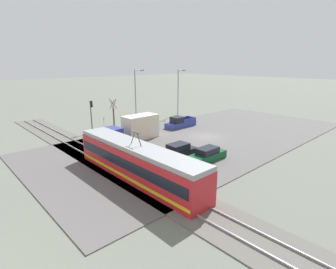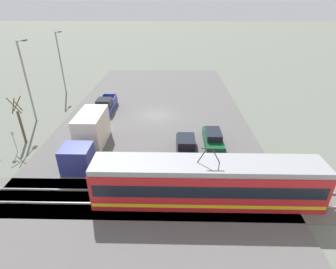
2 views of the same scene
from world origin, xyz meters
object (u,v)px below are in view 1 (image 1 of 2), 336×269
sedan_car_0 (207,155)px  no_parking_sign (104,123)px  street_lamp_near_crossing (179,89)px  pickup_truck (180,123)px  sedan_car_1 (178,152)px  street_tree (114,116)px  box_truck (134,129)px  traffic_light_pole (91,112)px  street_lamp_mid_block (136,93)px  light_rail_tram (137,162)px

sedan_car_0 → no_parking_sign: 18.93m
sedan_car_0 → street_lamp_near_crossing: 26.76m
pickup_truck → sedan_car_1: bearing=133.8°
street_tree → no_parking_sign: size_ratio=2.21×
box_truck → traffic_light_pole: traffic_light_pole is taller
traffic_light_pole → street_lamp_near_crossing: street_lamp_near_crossing is taller
sedan_car_1 → street_lamp_near_crossing: 25.85m
street_lamp_mid_block → pickup_truck: bearing=-158.3°
traffic_light_pole → street_lamp_mid_block: (0.74, -8.90, 2.11)m
sedan_car_0 → traffic_light_pole: bearing=9.5°
box_truck → street_lamp_mid_block: size_ratio=0.89×
box_truck → traffic_light_pole: 8.18m
light_rail_tram → box_truck: 12.57m
sedan_car_0 → sedan_car_1: 3.23m
sedan_car_1 → street_lamp_near_crossing: size_ratio=0.50×
sedan_car_0 → sedan_car_1: sedan_car_1 is taller
sedan_car_1 → no_parking_sign: size_ratio=2.01×
sedan_car_0 → street_tree: bearing=-0.2°
sedan_car_1 → street_tree: 16.37m
box_truck → sedan_car_1: box_truck is taller
street_lamp_near_crossing → pickup_truck: bearing=136.6°
sedan_car_1 → street_lamp_near_crossing: street_lamp_near_crossing is taller
street_tree → street_lamp_near_crossing: 16.59m
street_tree → light_rail_tram: bearing=154.7°
light_rail_tram → traffic_light_pole: size_ratio=3.32×
street_lamp_near_crossing → street_lamp_mid_block: street_lamp_mid_block is taller
light_rail_tram → sedan_car_1: bearing=-79.7°
light_rail_tram → street_lamp_mid_block: 23.61m
sedan_car_1 → street_lamp_mid_block: 19.64m
traffic_light_pole → no_parking_sign: 2.47m
light_rail_tram → street_lamp_near_crossing: size_ratio=1.77×
light_rail_tram → street_lamp_near_crossing: 31.29m
light_rail_tram → no_parking_sign: bearing=-20.3°
traffic_light_pole → street_lamp_near_crossing: 19.72m
pickup_truck → street_tree: (6.24, 8.61, 1.47)m
street_tree → sedan_car_0: bearing=179.8°
box_truck → pickup_truck: (0.75, -9.75, -0.81)m
sedan_car_0 → traffic_light_pole: (19.66, 3.30, 2.45)m
light_rail_tram → sedan_car_1: 6.61m
box_truck → sedan_car_1: 9.27m
sedan_car_1 → street_lamp_mid_block: (17.66, -7.32, 4.49)m
pickup_truck → street_tree: street_tree is taller
no_parking_sign → light_rail_tram: bearing=159.7°
street_lamp_mid_block → sedan_car_1: bearing=157.5°
sedan_car_0 → no_parking_sign: (18.83, 1.78, 0.68)m
pickup_truck → traffic_light_pole: 14.05m
no_parking_sign → street_lamp_near_crossing: bearing=-83.9°
no_parking_sign → box_truck: bearing=-174.1°
street_lamp_near_crossing → no_parking_sign: (-1.92, 18.08, -3.76)m
box_truck → street_lamp_mid_block: (8.45, -6.68, 3.67)m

